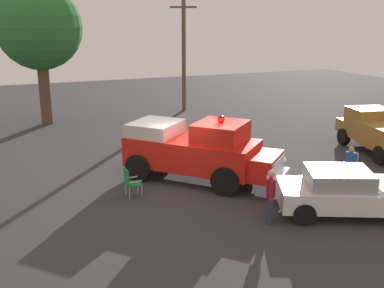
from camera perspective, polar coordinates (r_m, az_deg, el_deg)
ground_plane at (r=16.77m, az=-0.11°, el=-5.08°), size 60.00×60.00×0.00m
vintage_fire_truck at (r=16.81m, az=0.72°, el=-0.73°), size 5.84×5.64×2.59m
classic_hot_rod at (r=14.84m, az=19.26°, el=-5.76°), size 3.52×4.73×1.46m
parked_pickup at (r=22.07m, az=22.68°, el=1.48°), size 5.07×2.79×1.90m
lawn_chair_near_truck at (r=18.12m, az=19.49°, el=-2.44°), size 0.68×0.69×1.02m
lawn_chair_by_car at (r=15.52m, az=-7.89°, el=-4.66°), size 0.54×0.53×1.02m
spectator_seated at (r=17.96m, az=19.42°, el=-2.23°), size 0.61×0.65×1.29m
spectator_standing at (r=13.56m, az=9.95°, el=-6.12°), size 0.60×0.44×1.68m
oak_tree_left at (r=26.92m, az=-18.85°, el=13.78°), size 4.71×4.71×7.84m
utility_pole at (r=29.61m, az=-1.05°, el=11.45°), size 0.89×1.56×7.22m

